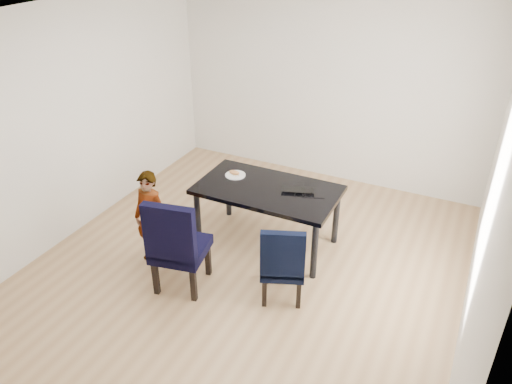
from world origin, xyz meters
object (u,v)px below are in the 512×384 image
at_px(dining_table, 267,216).
at_px(child, 151,218).
at_px(chair_right, 283,260).
at_px(laptop, 298,188).
at_px(chair_left, 180,241).
at_px(plate, 235,175).

bearing_deg(dining_table, child, -139.59).
distance_m(chair_right, laptop, 0.99).
height_order(chair_right, laptop, chair_right).
xyz_separation_m(chair_left, plate, (0.02, 1.18, 0.21)).
distance_m(dining_table, plate, 0.62).
relative_size(dining_table, laptop, 4.39).
relative_size(chair_right, plate, 3.72).
bearing_deg(laptop, dining_table, 3.45).
height_order(dining_table, chair_right, chair_right).
bearing_deg(laptop, child, 18.09).
bearing_deg(chair_right, plate, 117.18).
bearing_deg(chair_left, child, 146.91).
bearing_deg(chair_right, child, 161.73).
distance_m(plate, laptop, 0.79).
bearing_deg(plate, dining_table, -13.13).
bearing_deg(chair_right, laptop, 81.90).
bearing_deg(dining_table, chair_left, -114.43).
xyz_separation_m(chair_left, chair_right, (1.02, 0.29, -0.10)).
bearing_deg(laptop, chair_right, 84.55).
bearing_deg(chair_left, plate, 78.17).
xyz_separation_m(child, plate, (0.54, 0.97, 0.20)).
relative_size(dining_table, child, 1.45).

